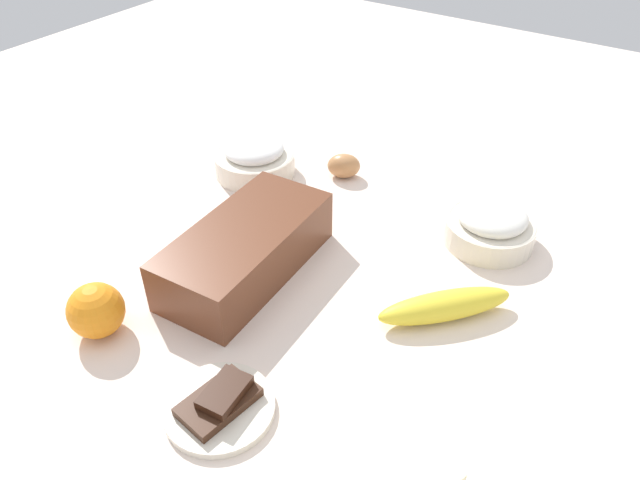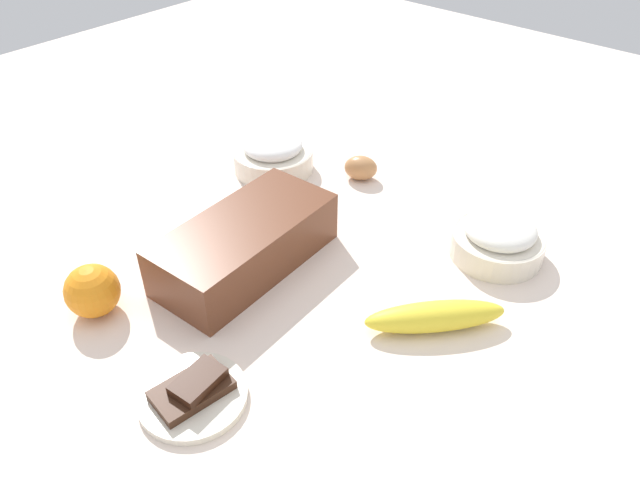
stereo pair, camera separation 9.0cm
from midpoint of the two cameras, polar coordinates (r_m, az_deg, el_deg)
ground_plane at (r=0.93m, az=2.77°, el=-2.55°), size 2.40×2.40×0.02m
loaf_pan at (r=0.89m, az=-4.19°, el=-0.37°), size 0.29×0.14×0.08m
flour_bowl at (r=0.97m, az=19.00°, el=0.03°), size 0.14×0.14×0.07m
sugar_bowl at (r=1.13m, az=-2.14°, el=7.97°), size 0.15×0.15×0.07m
banana at (r=0.83m, az=13.87°, el=-7.13°), size 0.17×0.16×0.04m
orange_fruit at (r=0.86m, az=-17.87°, el=-4.69°), size 0.07×0.07×0.07m
egg_near_butter at (r=1.11m, az=6.18°, el=6.69°), size 0.07×0.07×0.04m
chocolate_plate at (r=0.74m, az=-8.37°, el=-14.21°), size 0.13×0.13×0.03m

